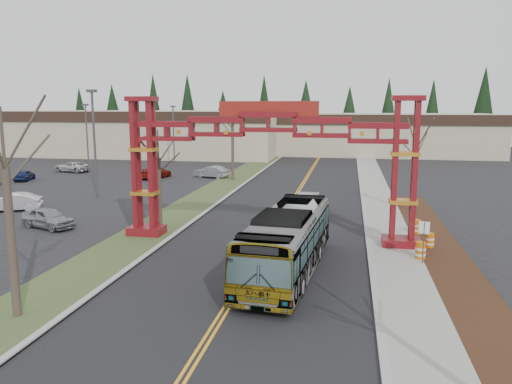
% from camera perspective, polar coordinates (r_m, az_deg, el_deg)
% --- Properties ---
extents(road, '(12.00, 110.00, 0.02)m').
position_cam_1_polar(road, '(37.95, 3.06, -2.85)').
color(road, black).
rests_on(road, ground).
extents(lane_line_left, '(0.12, 100.00, 0.01)m').
position_cam_1_polar(lane_line_left, '(37.96, 2.89, -2.82)').
color(lane_line_left, orange).
rests_on(lane_line_left, road).
extents(lane_line_right, '(0.12, 100.00, 0.01)m').
position_cam_1_polar(lane_line_right, '(37.93, 3.24, -2.84)').
color(lane_line_right, orange).
rests_on(lane_line_right, road).
extents(curb_right, '(0.30, 110.00, 0.15)m').
position_cam_1_polar(curb_right, '(37.65, 12.40, -3.07)').
color(curb_right, '#A4A5A0').
rests_on(curb_right, ground).
extents(sidewalk_right, '(2.60, 110.00, 0.14)m').
position_cam_1_polar(sidewalk_right, '(37.73, 14.60, -3.13)').
color(sidewalk_right, gray).
rests_on(sidewalk_right, ground).
extents(landscape_strip, '(2.60, 50.00, 0.12)m').
position_cam_1_polar(landscape_strip, '(23.85, 23.41, -11.26)').
color(landscape_strip, black).
rests_on(landscape_strip, ground).
extents(grass_median, '(4.00, 110.00, 0.08)m').
position_cam_1_polar(grass_median, '(39.76, -8.45, -2.32)').
color(grass_median, '#3C4E27').
rests_on(grass_median, ground).
extents(curb_left, '(0.30, 110.00, 0.15)m').
position_cam_1_polar(curb_left, '(39.19, -5.89, -2.39)').
color(curb_left, '#A4A5A0').
rests_on(curb_left, ground).
extents(gateway_arch, '(18.20, 1.60, 8.90)m').
position_cam_1_polar(gateway_arch, '(30.20, 1.41, 5.38)').
color(gateway_arch, '#5E0C18').
rests_on(gateway_arch, ground).
extents(retail_building_west, '(46.00, 22.30, 7.50)m').
position_cam_1_polar(retail_building_west, '(90.74, -12.06, 6.69)').
color(retail_building_west, tan).
rests_on(retail_building_west, ground).
extents(retail_building_east, '(38.00, 20.30, 7.00)m').
position_cam_1_polar(retail_building_east, '(91.95, 13.91, 6.51)').
color(retail_building_east, tan).
rests_on(retail_building_east, ground).
extents(conifer_treeline, '(116.10, 5.60, 13.00)m').
position_cam_1_polar(conifer_treeline, '(103.84, 8.18, 8.67)').
color(conifer_treeline, black).
rests_on(conifer_treeline, ground).
extents(transit_bus, '(3.67, 11.89, 3.26)m').
position_cam_1_polar(transit_bus, '(25.08, 3.63, -5.65)').
color(transit_bus, '#9A9EA1').
rests_on(transit_bus, ground).
extents(silver_sedan, '(1.82, 4.99, 1.63)m').
position_cam_1_polar(silver_sedan, '(38.85, 5.90, -1.38)').
color(silver_sedan, '#A5A8AD').
rests_on(silver_sedan, ground).
extents(parked_car_near_a, '(4.46, 2.99, 1.41)m').
position_cam_1_polar(parked_car_near_a, '(37.26, -22.67, -2.75)').
color(parked_car_near_a, gray).
rests_on(parked_car_near_a, ground).
extents(parked_car_near_b, '(4.55, 3.02, 1.42)m').
position_cam_1_polar(parked_car_near_b, '(44.48, -26.03, -1.05)').
color(parked_car_near_b, white).
rests_on(parked_car_near_b, ground).
extents(parked_car_mid_a, '(2.75, 5.01, 1.37)m').
position_cam_1_polar(parked_car_mid_a, '(59.36, -11.39, 2.21)').
color(parked_car_mid_a, maroon).
rests_on(parked_car_mid_a, ground).
extents(parked_car_mid_b, '(2.44, 3.94, 1.25)m').
position_cam_1_polar(parked_car_mid_b, '(62.19, -24.96, 1.77)').
color(parked_car_mid_b, navy).
rests_on(parked_car_mid_b, ground).
extents(parked_car_far_a, '(4.44, 2.63, 1.38)m').
position_cam_1_polar(parked_car_far_a, '(58.85, -5.08, 2.31)').
color(parked_car_far_a, '#9EA1A5').
rests_on(parked_car_far_a, ground).
extents(parked_car_far_b, '(5.07, 3.22, 1.30)m').
position_cam_1_polar(parked_car_far_b, '(68.05, -20.28, 2.72)').
color(parked_car_far_b, silver).
rests_on(parked_car_far_b, ground).
extents(bare_tree_median_near, '(3.40, 3.40, 8.29)m').
position_cam_1_polar(bare_tree_median_near, '(21.16, -26.77, 2.52)').
color(bare_tree_median_near, '#382D26').
rests_on(bare_tree_median_near, ground).
extents(bare_tree_median_mid, '(2.88, 2.88, 6.71)m').
position_cam_1_polar(bare_tree_median_mid, '(34.77, -11.10, 3.78)').
color(bare_tree_median_mid, '#382D26').
rests_on(bare_tree_median_mid, ground).
extents(bare_tree_median_far, '(3.32, 3.32, 8.49)m').
position_cam_1_polar(bare_tree_median_far, '(55.81, -2.70, 7.67)').
color(bare_tree_median_far, '#382D26').
rests_on(bare_tree_median_far, ground).
extents(bare_tree_right_far, '(3.24, 3.24, 7.42)m').
position_cam_1_polar(bare_tree_right_far, '(40.82, 17.94, 5.03)').
color(bare_tree_right_far, '#382D26').
rests_on(bare_tree_right_far, ground).
extents(light_pole_near, '(0.85, 0.42, 9.79)m').
position_cam_1_polar(light_pole_near, '(48.03, -18.02, 6.16)').
color(light_pole_near, '#3F3F44').
rests_on(light_pole_near, ground).
extents(light_pole_mid, '(0.75, 0.37, 8.60)m').
position_cam_1_polar(light_pole_mid, '(66.41, -18.77, 6.39)').
color(light_pole_mid, '#3F3F44').
rests_on(light_pole_mid, ground).
extents(light_pole_far, '(0.73, 0.36, 8.39)m').
position_cam_1_polar(light_pole_far, '(73.18, -9.40, 6.95)').
color(light_pole_far, '#3F3F44').
rests_on(light_pole_far, ground).
extents(street_sign, '(0.54, 0.14, 2.38)m').
position_cam_1_polar(street_sign, '(27.52, 18.64, -4.59)').
color(street_sign, '#3F3F44').
rests_on(street_sign, ground).
extents(barrel_south, '(0.57, 0.57, 1.05)m').
position_cam_1_polar(barrel_south, '(28.65, 18.28, -6.46)').
color(barrel_south, '#CC650B').
rests_on(barrel_south, ground).
extents(barrel_mid, '(0.51, 0.51, 0.95)m').
position_cam_1_polar(barrel_mid, '(31.14, 19.23, -5.33)').
color(barrel_mid, '#CC650B').
rests_on(barrel_mid, ground).
extents(barrel_north, '(0.56, 0.56, 1.04)m').
position_cam_1_polar(barrel_north, '(34.09, 17.89, -3.89)').
color(barrel_north, '#CC650B').
rests_on(barrel_north, ground).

